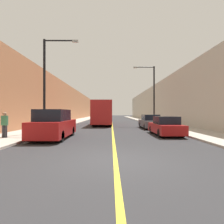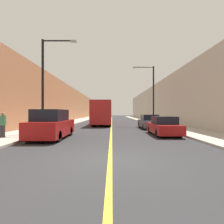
# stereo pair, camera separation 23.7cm
# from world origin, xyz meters

# --- Properties ---
(ground_plane) EXTENTS (200.00, 200.00, 0.00)m
(ground_plane) POSITION_xyz_m (0.00, 0.00, 0.00)
(ground_plane) COLOR #2D2D30
(sidewalk_left) EXTENTS (3.41, 72.00, 0.12)m
(sidewalk_left) POSITION_xyz_m (-7.05, 30.00, 0.06)
(sidewalk_left) COLOR #B2AA9E
(sidewalk_left) RESTS_ON ground
(sidewalk_right) EXTENTS (3.41, 72.00, 0.12)m
(sidewalk_right) POSITION_xyz_m (7.05, 30.00, 0.06)
(sidewalk_right) COLOR #B2AA9E
(sidewalk_right) RESTS_ON ground
(building_row_left) EXTENTS (4.00, 72.00, 7.35)m
(building_row_left) POSITION_xyz_m (-10.75, 30.00, 3.67)
(building_row_left) COLOR #B2724C
(building_row_left) RESTS_ON ground
(building_row_right) EXTENTS (4.00, 72.00, 7.45)m
(building_row_right) POSITION_xyz_m (10.75, 30.00, 3.73)
(building_row_right) COLOR #B7B2A3
(building_row_right) RESTS_ON ground
(road_center_line) EXTENTS (0.16, 72.00, 0.01)m
(road_center_line) POSITION_xyz_m (0.00, 30.00, 0.00)
(road_center_line) COLOR gold
(road_center_line) RESTS_ON ground
(bus) EXTENTS (2.53, 10.00, 3.25)m
(bus) POSITION_xyz_m (-1.29, 18.73, 1.75)
(bus) COLOR #AD1E1E
(bus) RESTS_ON ground
(parked_suv_left) EXTENTS (2.00, 4.69, 1.96)m
(parked_suv_left) POSITION_xyz_m (-4.01, 5.40, 0.90)
(parked_suv_left) COLOR maroon
(parked_suv_left) RESTS_ON ground
(car_right_near) EXTENTS (1.79, 4.20, 1.46)m
(car_right_near) POSITION_xyz_m (4.07, 7.13, 0.66)
(car_right_near) COLOR maroon
(car_right_near) RESTS_ON ground
(car_right_mid) EXTENTS (1.83, 4.55, 1.53)m
(car_right_mid) POSITION_xyz_m (4.16, 12.85, 0.69)
(car_right_mid) COLOR #51565B
(car_right_mid) RESTS_ON ground
(street_lamp_left) EXTENTS (2.89, 0.24, 7.66)m
(street_lamp_left) POSITION_xyz_m (-5.38, 7.99, 4.52)
(street_lamp_left) COLOR black
(street_lamp_left) RESTS_ON sidewalk_left
(street_lamp_right) EXTENTS (2.89, 0.24, 7.84)m
(street_lamp_right) POSITION_xyz_m (5.38, 17.03, 4.62)
(street_lamp_right) COLOR black
(street_lamp_right) RESTS_ON sidewalk_right
(pedestrian) EXTENTS (0.37, 0.23, 1.67)m
(pedestrian) POSITION_xyz_m (-7.12, 5.07, 0.99)
(pedestrian) COLOR #2D2D33
(pedestrian) RESTS_ON sidewalk_left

